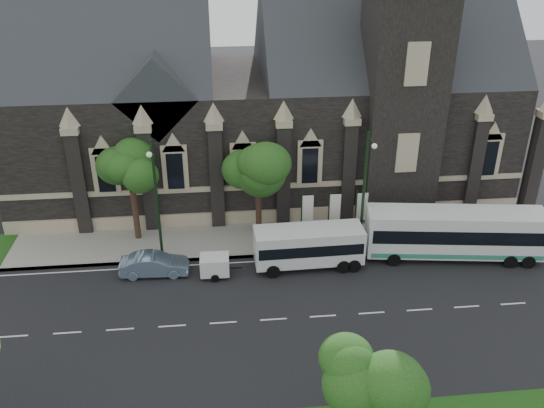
{
  "coord_description": "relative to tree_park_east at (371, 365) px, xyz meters",
  "views": [
    {
      "loc": [
        0.08,
        -27.33,
        21.62
      ],
      "look_at": [
        3.54,
        6.0,
        4.69
      ],
      "focal_mm": 37.91,
      "sensor_mm": 36.0,
      "label": 1
    }
  ],
  "objects": [
    {
      "name": "tree_park_east",
      "position": [
        0.0,
        0.0,
        0.0
      ],
      "size": [
        3.4,
        3.4,
        6.28
      ],
      "color": "black",
      "rests_on": "ground"
    },
    {
      "name": "museum",
      "position": [
        -1.06,
        28.1,
        3.55
      ],
      "size": [
        40.0,
        17.7,
        29.9
      ],
      "color": "black",
      "rests_on": "ground"
    },
    {
      "name": "sidewalk",
      "position": [
        -6.18,
        18.82,
        -4.54
      ],
      "size": [
        80.0,
        5.0,
        0.15
      ],
      "primitive_type": "cube",
      "color": "gray",
      "rests_on": "ground"
    },
    {
      "name": "banner_flag_center",
      "position": [
        2.11,
        18.32,
        -2.24
      ],
      "size": [
        0.9,
        0.1,
        4.0
      ],
      "color": "black",
      "rests_on": "ground"
    },
    {
      "name": "street_lamp_near",
      "position": [
        3.82,
        16.42,
        0.49
      ],
      "size": [
        0.36,
        1.88,
        9.0
      ],
      "color": "black",
      "rests_on": "ground"
    },
    {
      "name": "ground",
      "position": [
        -6.18,
        9.32,
        -4.62
      ],
      "size": [
        160.0,
        160.0,
        0.0
      ],
      "primitive_type": "plane",
      "color": "black",
      "rests_on": "ground"
    },
    {
      "name": "banner_flag_left",
      "position": [
        0.11,
        18.32,
        -2.24
      ],
      "size": [
        0.9,
        0.1,
        4.0
      ],
      "color": "black",
      "rests_on": "ground"
    },
    {
      "name": "sedan",
      "position": [
        -10.58,
        14.99,
        -3.87
      ],
      "size": [
        4.59,
        1.71,
        1.5
      ],
      "primitive_type": "imported",
      "rotation": [
        0.0,
        0.0,
        1.54
      ],
      "color": "slate",
      "rests_on": "ground"
    },
    {
      "name": "tree_walk_left",
      "position": [
        -11.97,
        20.03,
        1.12
      ],
      "size": [
        3.91,
        3.91,
        7.64
      ],
      "color": "black",
      "rests_on": "ground"
    },
    {
      "name": "tree_walk_right",
      "position": [
        -2.96,
        20.04,
        1.2
      ],
      "size": [
        4.08,
        4.08,
        7.8
      ],
      "color": "black",
      "rests_on": "ground"
    },
    {
      "name": "shuttle_bus",
      "position": [
        -0.15,
        14.98,
        -2.98
      ],
      "size": [
        7.38,
        2.72,
        2.83
      ],
      "rotation": [
        0.0,
        0.0,
        0.02
      ],
      "color": "silver",
      "rests_on": "ground"
    },
    {
      "name": "street_lamp_mid",
      "position": [
        -10.18,
        16.42,
        0.49
      ],
      "size": [
        0.36,
        1.88,
        9.0
      ],
      "color": "black",
      "rests_on": "ground"
    },
    {
      "name": "box_trailer",
      "position": [
        -6.56,
        14.37,
        -3.78
      ],
      "size": [
        2.78,
        1.63,
        1.48
      ],
      "rotation": [
        0.0,
        0.0,
        -0.02
      ],
      "color": "silver",
      "rests_on": "ground"
    },
    {
      "name": "banner_flag_right",
      "position": [
        4.11,
        18.32,
        -2.24
      ],
      "size": [
        0.9,
        0.1,
        4.0
      ],
      "color": "black",
      "rests_on": "ground"
    },
    {
      "name": "tour_coach",
      "position": [
        10.1,
        15.05,
        -2.68
      ],
      "size": [
        12.41,
        4.18,
        3.55
      ],
      "rotation": [
        0.0,
        0.0,
        -0.13
      ],
      "color": "silver",
      "rests_on": "ground"
    }
  ]
}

